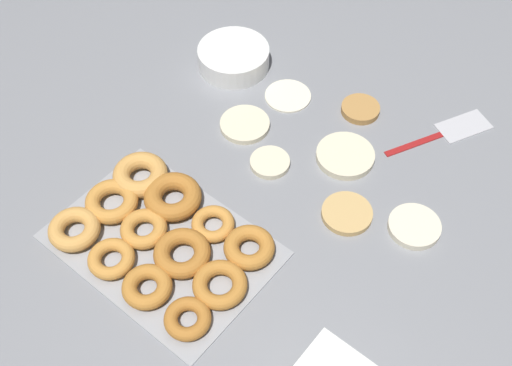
{
  "coord_description": "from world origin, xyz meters",
  "views": [
    {
      "loc": [
        0.41,
        -0.65,
        1.0
      ],
      "look_at": [
        -0.06,
        -0.07,
        0.04
      ],
      "focal_mm": 45.0,
      "sensor_mm": 36.0,
      "label": 1
    }
  ],
  "objects": [
    {
      "name": "ground_plane",
      "position": [
        0.0,
        0.0,
        0.0
      ],
      "size": [
        3.0,
        3.0,
        0.0
      ],
      "primitive_type": "plane",
      "color": "gray"
    },
    {
      "name": "pancake_0",
      "position": [
        0.22,
        0.05,
        0.01
      ],
      "size": [
        0.1,
        0.1,
        0.01
      ],
      "primitive_type": "cylinder",
      "color": "beige",
      "rests_on": "ground_plane"
    },
    {
      "name": "pancake_1",
      "position": [
        0.1,
        0.0,
        0.01
      ],
      "size": [
        0.1,
        0.1,
        0.01
      ],
      "primitive_type": "cylinder",
      "color": "tan",
      "rests_on": "ground_plane"
    },
    {
      "name": "pancake_2",
      "position": [
        -0.2,
        0.05,
        0.01
      ],
      "size": [
        0.11,
        0.11,
        0.01
      ],
      "primitive_type": "cylinder",
      "color": "beige",
      "rests_on": "ground_plane"
    },
    {
      "name": "pancake_3",
      "position": [
        -0.18,
        0.18,
        0.0
      ],
      "size": [
        0.1,
        0.1,
        0.01
      ],
      "primitive_type": "cylinder",
      "color": "silver",
      "rests_on": "ground_plane"
    },
    {
      "name": "pancake_4",
      "position": [
        -0.03,
        0.25,
        0.01
      ],
      "size": [
        0.08,
        0.08,
        0.01
      ],
      "primitive_type": "cylinder",
      "color": "#B27F42",
      "rests_on": "ground_plane"
    },
    {
      "name": "pancake_5",
      "position": [
        0.02,
        0.12,
        0.01
      ],
      "size": [
        0.12,
        0.12,
        0.02
      ],
      "primitive_type": "cylinder",
      "color": "beige",
      "rests_on": "ground_plane"
    },
    {
      "name": "pancake_6",
      "position": [
        -0.09,
        0.01,
        0.01
      ],
      "size": [
        0.08,
        0.08,
        0.01
      ],
      "primitive_type": "cylinder",
      "color": "beige",
      "rests_on": "ground_plane"
    },
    {
      "name": "donut_tray",
      "position": [
        -0.13,
        -0.26,
        0.02
      ],
      "size": [
        0.4,
        0.28,
        0.04
      ],
      "color": "#93969B",
      "rests_on": "ground_plane"
    },
    {
      "name": "batter_bowl",
      "position": [
        -0.34,
        0.19,
        0.02
      ],
      "size": [
        0.16,
        0.16,
        0.05
      ],
      "color": "white",
      "rests_on": "ground_plane"
    },
    {
      "name": "spatula",
      "position": [
        0.15,
        0.32,
        0.0
      ],
      "size": [
        0.14,
        0.24,
        0.01
      ],
      "rotation": [
        0.0,
        0.0,
        1.11
      ],
      "color": "maroon",
      "rests_on": "ground_plane"
    }
  ]
}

